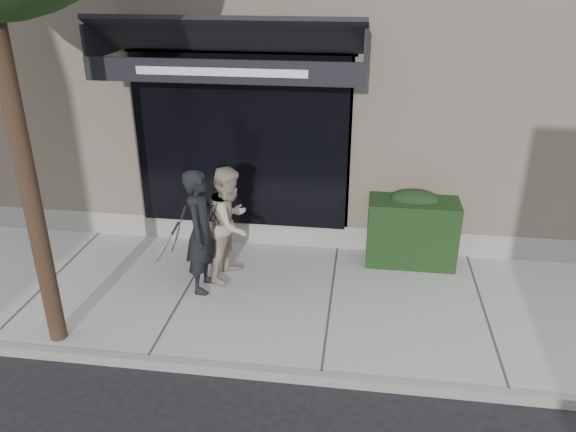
# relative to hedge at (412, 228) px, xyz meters

# --- Properties ---
(ground) EXTENTS (80.00, 80.00, 0.00)m
(ground) POSITION_rel_hedge_xyz_m (-1.10, -1.25, -0.66)
(ground) COLOR black
(ground) RESTS_ON ground
(sidewalk) EXTENTS (20.00, 3.00, 0.12)m
(sidewalk) POSITION_rel_hedge_xyz_m (-1.10, -1.25, -0.60)
(sidewalk) COLOR #9A9A95
(sidewalk) RESTS_ON ground
(curb) EXTENTS (20.00, 0.10, 0.14)m
(curb) POSITION_rel_hedge_xyz_m (-1.10, -2.80, -0.59)
(curb) COLOR gray
(curb) RESTS_ON ground
(building_facade) EXTENTS (14.30, 8.04, 5.64)m
(building_facade) POSITION_rel_hedge_xyz_m (-1.11, 3.71, 2.08)
(building_facade) COLOR beige
(building_facade) RESTS_ON ground
(hedge) EXTENTS (1.30, 0.70, 1.14)m
(hedge) POSITION_rel_hedge_xyz_m (0.00, 0.00, 0.00)
(hedge) COLOR black
(hedge) RESTS_ON sidewalk
(pedestrian_front) EXTENTS (0.78, 0.78, 1.73)m
(pedestrian_front) POSITION_rel_hedge_xyz_m (-2.86, -1.20, 0.32)
(pedestrian_front) COLOR black
(pedestrian_front) RESTS_ON sidewalk
(pedestrian_back) EXTENTS (0.81, 0.98, 1.65)m
(pedestrian_back) POSITION_rel_hedge_xyz_m (-2.56, -0.81, 0.29)
(pedestrian_back) COLOR #B2A68E
(pedestrian_back) RESTS_ON sidewalk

